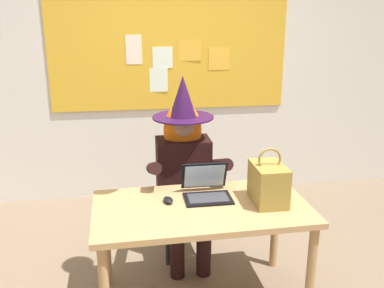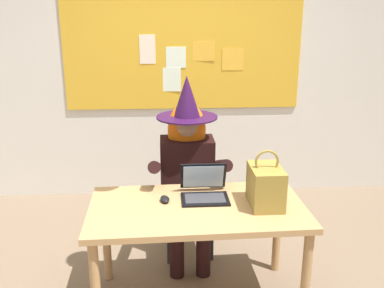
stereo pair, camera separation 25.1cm
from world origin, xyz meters
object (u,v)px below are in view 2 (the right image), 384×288
Objects in this scene: desk_main at (198,218)px; person_costumed at (187,162)px; chair_at_desk at (186,191)px; computer_mouse at (165,199)px; laptop at (204,190)px; handbag at (266,186)px.

desk_main is 0.97× the size of person_costumed.
computer_mouse is (-0.17, -0.65, 0.23)m from chair_at_desk.
person_costumed reaches higher than chair_at_desk.
computer_mouse is (-0.21, 0.08, 0.10)m from desk_main.
person_costumed reaches higher than desk_main.
chair_at_desk is (-0.04, 0.74, -0.12)m from desk_main.
chair_at_desk is 0.62× the size of person_costumed.
person_costumed is at bearing 93.13° from desk_main.
person_costumed is at bearing -1.59° from chair_at_desk.
desk_main is 13.66× the size of computer_mouse.
person_costumed reaches higher than computer_mouse.
chair_at_desk is 0.65m from laptop.
computer_mouse is at bearing -167.06° from laptop.
chair_at_desk is at bearing 99.34° from laptop.
handbag is at bearing -1.36° from desk_main.
desk_main is at bearing 3.03° from person_costumed.
handbag is at bearing 27.70° from chair_at_desk.
person_costumed is 0.57m from computer_mouse.
computer_mouse is 0.28× the size of handbag.
person_costumed is (0.01, -0.12, 0.29)m from chair_at_desk.
handbag is at bearing -21.90° from laptop.
desk_main is 0.21m from laptop.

